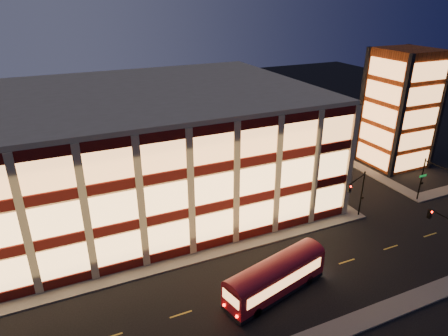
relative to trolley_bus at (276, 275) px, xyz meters
name	(u,v)px	position (x,y,z in m)	size (l,w,h in m)	color
ground	(181,268)	(-6.78, 6.96, -1.97)	(200.00, 200.00, 0.00)	black
sidewalk_office_south	(149,270)	(-9.78, 7.96, -1.90)	(54.00, 2.00, 0.15)	#514F4C
sidewalk_office_east	(285,168)	(16.22, 23.96, -1.90)	(2.00, 30.00, 0.15)	#514F4C
sidewalk_tower_west	(341,157)	(27.22, 23.96, -1.90)	(2.00, 30.00, 0.15)	#514F4C
office_building	(113,150)	(-9.69, 23.87, 5.28)	(50.45, 30.45, 14.50)	tan
stair_tower	(400,109)	(33.18, 18.91, 7.02)	(8.60, 8.60, 18.00)	#8C3814
traffic_signal_far	(358,190)	(15.43, 7.20, 2.14)	(3.79, 1.87, 6.00)	black
traffic_signal_right	(432,176)	(26.72, 6.34, 2.13)	(1.20, 4.37, 6.00)	black
trolley_bus	(276,275)	(0.00, 0.00, 0.00)	(10.83, 5.13, 3.56)	maroon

